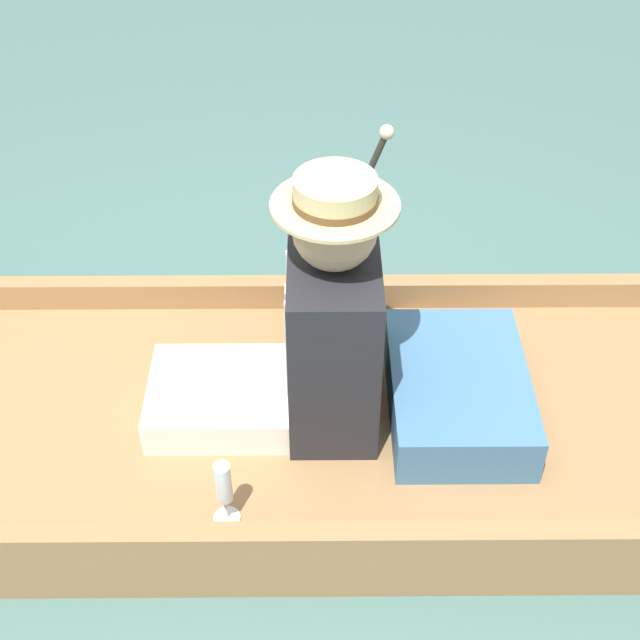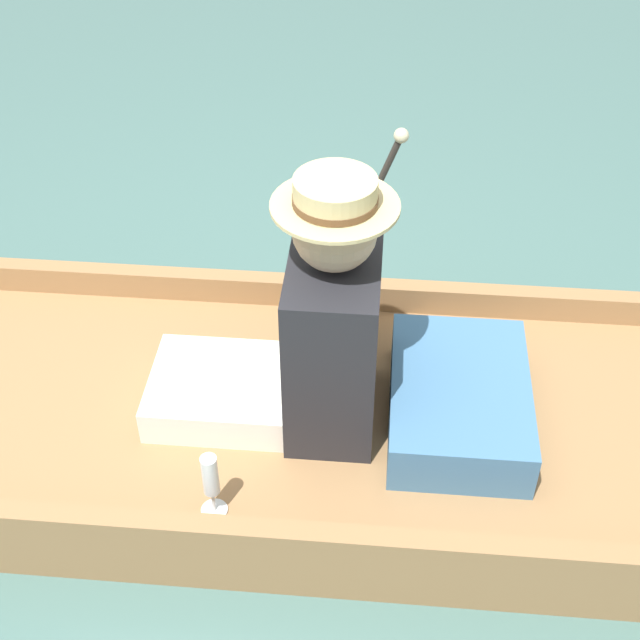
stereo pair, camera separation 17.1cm
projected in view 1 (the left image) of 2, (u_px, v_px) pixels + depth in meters
The scene contains 7 objects.
ground_plane at pixel (262, 444), 2.72m from camera, with size 16.00×16.00×0.00m, color #476B66.
punt_boat at pixel (260, 426), 2.67m from camera, with size 1.06×2.63×0.24m.
seat_cushion at pixel (458, 392), 2.57m from camera, with size 0.56×0.39×0.15m.
seated_person at pixel (310, 333), 2.43m from camera, with size 0.38×0.69×0.79m.
teddy_bear at pixel (333, 298), 2.78m from camera, with size 0.24×0.14×0.34m.
wine_glass at pixel (224, 487), 2.25m from camera, with size 0.07×0.07×0.21m.
walking_cane at pixel (352, 210), 2.68m from camera, with size 0.04×0.27×0.71m.
Camera 1 is at (-1.82, -0.17, 2.06)m, focal length 50.00 mm.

